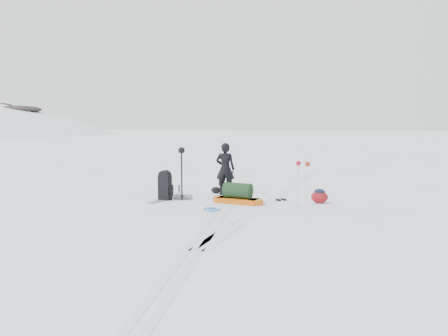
{
  "coord_description": "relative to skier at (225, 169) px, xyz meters",
  "views": [
    {
      "loc": [
        2.46,
        -12.16,
        2.29
      ],
      "look_at": [
        -0.18,
        0.11,
        0.95
      ],
      "focal_mm": 35.0,
      "sensor_mm": 36.0,
      "label": 1
    }
  ],
  "objects": [
    {
      "name": "thermos_pair",
      "position": [
        -1.64,
        0.04,
        -0.69
      ],
      "size": [
        0.28,
        0.17,
        0.27
      ],
      "rotation": [
        0.0,
        0.0,
        -0.39
      ],
      "color": "#54565C",
      "rests_on": "ground"
    },
    {
      "name": "pulk_sled",
      "position": [
        0.63,
        -1.3,
        -0.6
      ],
      "size": [
        1.56,
        0.74,
        0.58
      ],
      "rotation": [
        0.0,
        0.0,
        -0.22
      ],
      "color": "#CD580C",
      "rests_on": "ground"
    },
    {
      "name": "expedition_rucksack",
      "position": [
        -1.49,
        -1.19,
        -0.42
      ],
      "size": [
        0.95,
        0.46,
        0.87
      ],
      "rotation": [
        0.0,
        0.0,
        -0.18
      ],
      "color": "black",
      "rests_on": "ground"
    },
    {
      "name": "skier",
      "position": [
        0.0,
        0.0,
        0.0
      ],
      "size": [
        0.6,
        0.39,
        1.64
      ],
      "primitive_type": "imported",
      "rotation": [
        0.0,
        0.0,
        3.14
      ],
      "color": "black",
      "rests_on": "ground"
    },
    {
      "name": "small_daypack",
      "position": [
        2.88,
        -0.79,
        -0.62
      ],
      "size": [
        0.53,
        0.43,
        0.4
      ],
      "rotation": [
        0.0,
        0.0,
        0.17
      ],
      "color": "maroon",
      "rests_on": "ground"
    },
    {
      "name": "rope_coil",
      "position": [
        0.15,
        -2.39,
        -0.79
      ],
      "size": [
        0.58,
        0.58,
        0.05
      ],
      "rotation": [
        0.0,
        0.0,
        -0.38
      ],
      "color": "#5399CB",
      "rests_on": "ground"
    },
    {
      "name": "stuff_sack",
      "position": [
        -0.36,
        0.26,
        -0.72
      ],
      "size": [
        0.36,
        0.29,
        0.2
      ],
      "rotation": [
        0.0,
        0.0,
        -0.14
      ],
      "color": "black",
      "rests_on": "ground"
    },
    {
      "name": "touring_skis_grey",
      "position": [
        -1.53,
        -1.12,
        -0.81
      ],
      "size": [
        0.72,
        1.6,
        0.06
      ],
      "rotation": [
        0.0,
        0.0,
        1.26
      ],
      "color": "gray",
      "rests_on": "ground"
    },
    {
      "name": "ground",
      "position": [
        0.34,
        -1.05,
        -0.82
      ],
      "size": [
        200.0,
        200.0,
        0.0
      ],
      "primitive_type": "plane",
      "color": "white",
      "rests_on": "ground"
    },
    {
      "name": "ski_poles_black",
      "position": [
        -1.03,
        -1.21,
        0.46
      ],
      "size": [
        0.19,
        0.2,
        1.56
      ],
      "rotation": [
        0.0,
        0.0,
        -0.09
      ],
      "color": "black",
      "rests_on": "ground"
    },
    {
      "name": "ski_tracks",
      "position": [
        0.95,
        -0.18,
        -0.82
      ],
      "size": [
        3.38,
        17.97,
        0.01
      ],
      "color": "silver",
      "rests_on": "ground"
    },
    {
      "name": "ski_poles_silver",
      "position": [
        2.44,
        -1.95,
        0.25
      ],
      "size": [
        0.36,
        0.28,
        1.28
      ],
      "rotation": [
        0.0,
        0.0,
        -0.42
      ],
      "color": "#B6B8BD",
      "rests_on": "ground"
    },
    {
      "name": "touring_skis_white",
      "position": [
        1.8,
        -0.72,
        -0.8
      ],
      "size": [
        1.33,
        1.59,
        0.07
      ],
      "rotation": [
        0.0,
        0.0,
        -0.91
      ],
      "color": "silver",
      "rests_on": "ground"
    }
  ]
}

